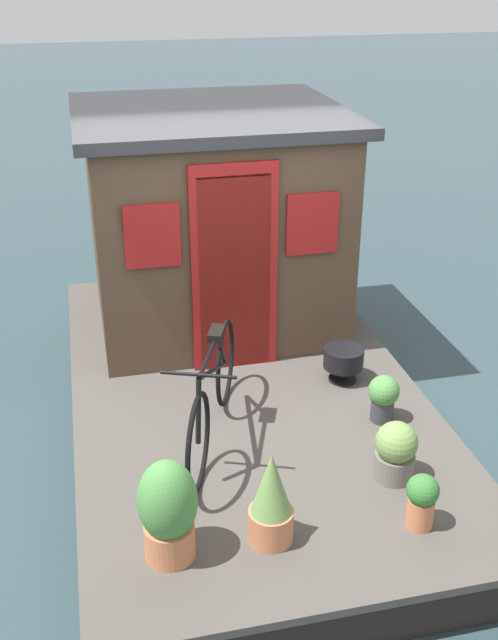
{
  "coord_description": "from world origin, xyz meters",
  "views": [
    {
      "loc": [
        -5.25,
        1.16,
        3.7
      ],
      "look_at": [
        -0.2,
        0.0,
        1.11
      ],
      "focal_mm": 42.07,
      "sensor_mm": 36.0,
      "label": 1
    }
  ],
  "objects_px": {
    "potted_plant_thyme": "(383,396)",
    "potted_plant_sage": "(422,499)",
    "houseboat_cabin": "(212,218)",
    "potted_plant_ivy": "(396,451)",
    "potted_plant_rosemary": "(271,500)",
    "charcoal_grill": "(344,359)",
    "bicycle": "(213,395)",
    "potted_plant_basil": "(168,510)"
  },
  "relations": [
    {
      "from": "bicycle",
      "to": "potted_plant_basil",
      "type": "bearing_deg",
      "value": 157.0
    },
    {
      "from": "potted_plant_ivy",
      "to": "potted_plant_basil",
      "type": "distance_m",
      "value": 1.65
    },
    {
      "from": "houseboat_cabin",
      "to": "potted_plant_basil",
      "type": "relative_size",
      "value": 3.52
    },
    {
      "from": "potted_plant_sage",
      "to": "charcoal_grill",
      "type": "distance_m",
      "value": 1.8
    },
    {
      "from": "bicycle",
      "to": "charcoal_grill",
      "type": "bearing_deg",
      "value": -64.1
    },
    {
      "from": "potted_plant_rosemary",
      "to": "potted_plant_basil",
      "type": "distance_m",
      "value": 0.62
    },
    {
      "from": "potted_plant_rosemary",
      "to": "potted_plant_thyme",
      "type": "bearing_deg",
      "value": -47.36
    },
    {
      "from": "potted_plant_rosemary",
      "to": "charcoal_grill",
      "type": "bearing_deg",
      "value": -32.01
    },
    {
      "from": "charcoal_grill",
      "to": "potted_plant_thyme",
      "type": "bearing_deg",
      "value": -171.32
    },
    {
      "from": "potted_plant_basil",
      "to": "charcoal_grill",
      "type": "distance_m",
      "value": 2.4
    },
    {
      "from": "potted_plant_thyme",
      "to": "charcoal_grill",
      "type": "distance_m",
      "value": 0.64
    },
    {
      "from": "houseboat_cabin",
      "to": "potted_plant_thyme",
      "type": "distance_m",
      "value": 2.42
    },
    {
      "from": "potted_plant_ivy",
      "to": "potted_plant_sage",
      "type": "bearing_deg",
      "value": 176.13
    },
    {
      "from": "potted_plant_sage",
      "to": "charcoal_grill",
      "type": "xyz_separation_m",
      "value": [
        1.8,
        -0.12,
        -0.0
      ]
    },
    {
      "from": "potted_plant_basil",
      "to": "potted_plant_sage",
      "type": "xyz_separation_m",
      "value": [
        -0.09,
        -1.57,
        -0.14
      ]
    },
    {
      "from": "houseboat_cabin",
      "to": "potted_plant_ivy",
      "type": "distance_m",
      "value": 2.97
    },
    {
      "from": "houseboat_cabin",
      "to": "potted_plant_basil",
      "type": "height_order",
      "value": "houseboat_cabin"
    },
    {
      "from": "potted_plant_rosemary",
      "to": "potted_plant_thyme",
      "type": "height_order",
      "value": "potted_plant_rosemary"
    },
    {
      "from": "houseboat_cabin",
      "to": "potted_plant_ivy",
      "type": "xyz_separation_m",
      "value": [
        -2.76,
        -0.74,
        -0.8
      ]
    },
    {
      "from": "houseboat_cabin",
      "to": "potted_plant_rosemary",
      "type": "relative_size",
      "value": 3.76
    },
    {
      "from": "potted_plant_ivy",
      "to": "potted_plant_thyme",
      "type": "height_order",
      "value": "potted_plant_ivy"
    },
    {
      "from": "houseboat_cabin",
      "to": "potted_plant_sage",
      "type": "xyz_separation_m",
      "value": [
        -3.25,
        -0.71,
        -0.81
      ]
    },
    {
      "from": "charcoal_grill",
      "to": "potted_plant_sage",
      "type": "bearing_deg",
      "value": 176.15
    },
    {
      "from": "potted_plant_rosemary",
      "to": "potted_plant_basil",
      "type": "bearing_deg",
      "value": 89.97
    },
    {
      "from": "potted_plant_ivy",
      "to": "potted_plant_basil",
      "type": "xyz_separation_m",
      "value": [
        -0.4,
        1.6,
        0.12
      ]
    },
    {
      "from": "potted_plant_rosemary",
      "to": "charcoal_grill",
      "type": "distance_m",
      "value": 2.01
    },
    {
      "from": "houseboat_cabin",
      "to": "potted_plant_thyme",
      "type": "xyz_separation_m",
      "value": [
        -2.09,
        -0.93,
        -0.8
      ]
    },
    {
      "from": "houseboat_cabin",
      "to": "potted_plant_sage",
      "type": "distance_m",
      "value": 3.43
    },
    {
      "from": "potted_plant_sage",
      "to": "houseboat_cabin",
      "type": "bearing_deg",
      "value": 12.3
    },
    {
      "from": "potted_plant_rosemary",
      "to": "potted_plant_sage",
      "type": "distance_m",
      "value": 0.95
    },
    {
      "from": "potted_plant_basil",
      "to": "potted_plant_sage",
      "type": "bearing_deg",
      "value": -93.46
    },
    {
      "from": "houseboat_cabin",
      "to": "charcoal_grill",
      "type": "xyz_separation_m",
      "value": [
        -1.45,
        -0.83,
        -0.81
      ]
    },
    {
      "from": "bicycle",
      "to": "potted_plant_rosemary",
      "type": "relative_size",
      "value": 2.62
    },
    {
      "from": "potted_plant_rosemary",
      "to": "potted_plant_basil",
      "type": "xyz_separation_m",
      "value": [
        0.0,
        0.62,
        0.04
      ]
    },
    {
      "from": "bicycle",
      "to": "potted_plant_thyme",
      "type": "relative_size",
      "value": 4.37
    },
    {
      "from": "potted_plant_thyme",
      "to": "potted_plant_sage",
      "type": "bearing_deg",
      "value": 169.41
    },
    {
      "from": "potted_plant_sage",
      "to": "charcoal_grill",
      "type": "height_order",
      "value": "potted_plant_sage"
    },
    {
      "from": "potted_plant_thyme",
      "to": "potted_plant_sage",
      "type": "xyz_separation_m",
      "value": [
        -1.16,
        0.22,
        -0.01
      ]
    },
    {
      "from": "bicycle",
      "to": "potted_plant_sage",
      "type": "distance_m",
      "value": 1.64
    },
    {
      "from": "potted_plant_thyme",
      "to": "potted_plant_sage",
      "type": "height_order",
      "value": "same"
    },
    {
      "from": "potted_plant_ivy",
      "to": "potted_plant_thyme",
      "type": "distance_m",
      "value": 0.7
    },
    {
      "from": "houseboat_cabin",
      "to": "potted_plant_ivy",
      "type": "relative_size",
      "value": 5.53
    }
  ]
}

